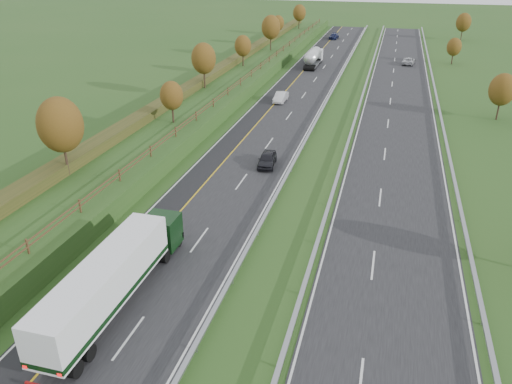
# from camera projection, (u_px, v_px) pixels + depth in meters

# --- Properties ---
(ground) EXTENTS (400.00, 400.00, 0.00)m
(ground) POSITION_uv_depth(u_px,v_px,m) (332.00, 128.00, 67.25)
(ground) COLOR #284D1B
(ground) RESTS_ON ground
(near_carriageway) EXTENTS (10.50, 200.00, 0.04)m
(near_carriageway) POSITION_uv_depth(u_px,v_px,m) (282.00, 113.00, 73.48)
(near_carriageway) COLOR black
(near_carriageway) RESTS_ON ground
(far_carriageway) EXTENTS (10.50, 200.00, 0.04)m
(far_carriageway) POSITION_uv_depth(u_px,v_px,m) (397.00, 122.00, 69.58)
(far_carriageway) COLOR black
(far_carriageway) RESTS_ON ground
(hard_shoulder) EXTENTS (3.00, 200.00, 0.04)m
(hard_shoulder) POSITION_uv_depth(u_px,v_px,m) (257.00, 111.00, 74.37)
(hard_shoulder) COLOR black
(hard_shoulder) RESTS_ON ground
(lane_markings) EXTENTS (26.75, 200.00, 0.01)m
(lane_markings) POSITION_uv_depth(u_px,v_px,m) (325.00, 117.00, 71.85)
(lane_markings) COLOR silver
(lane_markings) RESTS_ON near_carriageway
(embankment_left) EXTENTS (12.00, 200.00, 2.00)m
(embankment_left) POSITION_uv_depth(u_px,v_px,m) (199.00, 101.00, 76.14)
(embankment_left) COLOR #284D1B
(embankment_left) RESTS_ON ground
(hedge_left) EXTENTS (2.20, 180.00, 1.10)m
(hedge_left) POSITION_uv_depth(u_px,v_px,m) (186.00, 90.00, 75.94)
(hedge_left) COLOR #2F3716
(hedge_left) RESTS_ON embankment_left
(fence_left) EXTENTS (0.12, 189.06, 1.20)m
(fence_left) POSITION_uv_depth(u_px,v_px,m) (226.00, 92.00, 73.97)
(fence_left) COLOR #422B19
(fence_left) RESTS_ON embankment_left
(median_barrier_near) EXTENTS (0.32, 200.00, 0.71)m
(median_barrier_near) POSITION_uv_depth(u_px,v_px,m) (321.00, 112.00, 71.88)
(median_barrier_near) COLOR gray
(median_barrier_near) RESTS_ON ground
(median_barrier_far) EXTENTS (0.32, 200.00, 0.71)m
(median_barrier_far) POSITION_uv_depth(u_px,v_px,m) (356.00, 115.00, 70.67)
(median_barrier_far) COLOR gray
(median_barrier_far) RESTS_ON ground
(outer_barrier_far) EXTENTS (0.32, 200.00, 0.71)m
(outer_barrier_far) POSITION_uv_depth(u_px,v_px,m) (442.00, 121.00, 67.95)
(outer_barrier_far) COLOR gray
(outer_barrier_far) RESTS_ON ground
(trees_left) EXTENTS (6.64, 164.30, 7.66)m
(trees_left) POSITION_uv_depth(u_px,v_px,m) (191.00, 70.00, 70.80)
(trees_left) COLOR #2D2116
(trees_left) RESTS_ON embankment_left
(trees_far) EXTENTS (8.45, 118.60, 7.12)m
(trees_far) POSITION_uv_depth(u_px,v_px,m) (479.00, 58.00, 90.04)
(trees_far) COLOR #2D2116
(trees_far) RESTS_ON ground
(box_lorry) EXTENTS (2.58, 16.28, 4.06)m
(box_lorry) POSITION_uv_depth(u_px,v_px,m) (114.00, 276.00, 32.39)
(box_lorry) COLOR black
(box_lorry) RESTS_ON near_carriageway
(road_tanker) EXTENTS (2.40, 11.22, 3.46)m
(road_tanker) POSITION_uv_depth(u_px,v_px,m) (314.00, 57.00, 103.65)
(road_tanker) COLOR silver
(road_tanker) RESTS_ON near_carriageway
(car_dark_near) EXTENTS (2.17, 4.57, 1.51)m
(car_dark_near) POSITION_uv_depth(u_px,v_px,m) (267.00, 159.00, 54.99)
(car_dark_near) COLOR black
(car_dark_near) RESTS_ON near_carriageway
(car_silver_mid) EXTENTS (1.67, 4.62, 1.51)m
(car_silver_mid) POSITION_uv_depth(u_px,v_px,m) (281.00, 97.00, 78.88)
(car_silver_mid) COLOR silver
(car_silver_mid) RESTS_ON near_carriageway
(car_small_far) EXTENTS (2.41, 5.16, 1.46)m
(car_small_far) POSITION_uv_depth(u_px,v_px,m) (334.00, 36.00, 137.18)
(car_small_far) COLOR #151B41
(car_small_far) RESTS_ON near_carriageway
(car_oncoming) EXTENTS (2.85, 5.32, 1.42)m
(car_oncoming) POSITION_uv_depth(u_px,v_px,m) (409.00, 61.00, 105.62)
(car_oncoming) COLOR silver
(car_oncoming) RESTS_ON far_carriageway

